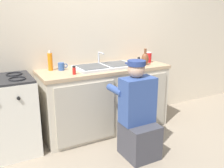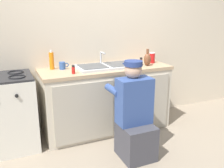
{
  "view_description": "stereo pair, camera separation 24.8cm",
  "coord_description": "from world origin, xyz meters",
  "px_view_note": "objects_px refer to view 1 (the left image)",
  "views": [
    {
      "loc": [
        -1.47,
        -2.61,
        1.6
      ],
      "look_at": [
        0.0,
        0.1,
        0.71
      ],
      "focal_mm": 40.0,
      "sensor_mm": 36.0,
      "label": 1
    },
    {
      "loc": [
        -1.25,
        -2.72,
        1.6
      ],
      "look_at": [
        0.0,
        0.1,
        0.71
      ],
      "focal_mm": 40.0,
      "sensor_mm": 36.0,
      "label": 2
    }
  ],
  "objects_px": {
    "spice_bottle_red": "(74,70)",
    "stove_range": "(7,116)",
    "sink_double_basin": "(105,66)",
    "vase_decorative": "(145,59)",
    "coffee_mug": "(61,66)",
    "soda_cup_red": "(149,57)",
    "spice_bottle_pepper": "(139,61)",
    "soap_bottle_orange": "(50,62)",
    "plumber_person": "(138,118)"
  },
  "relations": [
    {
      "from": "sink_double_basin",
      "to": "stove_range",
      "type": "distance_m",
      "value": 1.35
    },
    {
      "from": "stove_range",
      "to": "plumber_person",
      "type": "height_order",
      "value": "plumber_person"
    },
    {
      "from": "plumber_person",
      "to": "spice_bottle_red",
      "type": "relative_size",
      "value": 10.52
    },
    {
      "from": "spice_bottle_red",
      "to": "stove_range",
      "type": "bearing_deg",
      "value": 167.59
    },
    {
      "from": "stove_range",
      "to": "spice_bottle_red",
      "type": "distance_m",
      "value": 0.93
    },
    {
      "from": "sink_double_basin",
      "to": "vase_decorative",
      "type": "distance_m",
      "value": 0.58
    },
    {
      "from": "vase_decorative",
      "to": "coffee_mug",
      "type": "bearing_deg",
      "value": 167.93
    },
    {
      "from": "coffee_mug",
      "to": "vase_decorative",
      "type": "distance_m",
      "value": 1.15
    },
    {
      "from": "vase_decorative",
      "to": "soap_bottle_orange",
      "type": "distance_m",
      "value": 1.28
    },
    {
      "from": "sink_double_basin",
      "to": "spice_bottle_red",
      "type": "height_order",
      "value": "sink_double_basin"
    },
    {
      "from": "stove_range",
      "to": "soda_cup_red",
      "type": "distance_m",
      "value": 2.07
    },
    {
      "from": "plumber_person",
      "to": "coffee_mug",
      "type": "distance_m",
      "value": 1.17
    },
    {
      "from": "spice_bottle_red",
      "to": "spice_bottle_pepper",
      "type": "bearing_deg",
      "value": 7.14
    },
    {
      "from": "soda_cup_red",
      "to": "vase_decorative",
      "type": "bearing_deg",
      "value": -140.33
    },
    {
      "from": "stove_range",
      "to": "coffee_mug",
      "type": "distance_m",
      "value": 0.87
    },
    {
      "from": "vase_decorative",
      "to": "soap_bottle_orange",
      "type": "height_order",
      "value": "soap_bottle_orange"
    },
    {
      "from": "coffee_mug",
      "to": "soap_bottle_orange",
      "type": "relative_size",
      "value": 0.5
    },
    {
      "from": "plumber_person",
      "to": "soda_cup_red",
      "type": "height_order",
      "value": "plumber_person"
    },
    {
      "from": "spice_bottle_pepper",
      "to": "soap_bottle_orange",
      "type": "distance_m",
      "value": 1.22
    },
    {
      "from": "coffee_mug",
      "to": "soap_bottle_orange",
      "type": "xyz_separation_m",
      "value": [
        -0.13,
        0.05,
        0.07
      ]
    },
    {
      "from": "spice_bottle_red",
      "to": "soap_bottle_orange",
      "type": "xyz_separation_m",
      "value": [
        -0.19,
        0.35,
        0.06
      ]
    },
    {
      "from": "vase_decorative",
      "to": "plumber_person",
      "type": "bearing_deg",
      "value": -129.73
    },
    {
      "from": "soda_cup_red",
      "to": "plumber_person",
      "type": "bearing_deg",
      "value": -131.85
    },
    {
      "from": "stove_range",
      "to": "soda_cup_red",
      "type": "xyz_separation_m",
      "value": [
        2.0,
        0.02,
        0.51
      ]
    },
    {
      "from": "coffee_mug",
      "to": "plumber_person",
      "type": "bearing_deg",
      "value": -56.87
    },
    {
      "from": "spice_bottle_pepper",
      "to": "soap_bottle_orange",
      "type": "relative_size",
      "value": 0.42
    },
    {
      "from": "soda_cup_red",
      "to": "coffee_mug",
      "type": "bearing_deg",
      "value": 175.36
    },
    {
      "from": "stove_range",
      "to": "spice_bottle_pepper",
      "type": "height_order",
      "value": "spice_bottle_pepper"
    },
    {
      "from": "spice_bottle_pepper",
      "to": "spice_bottle_red",
      "type": "height_order",
      "value": "same"
    },
    {
      "from": "spice_bottle_pepper",
      "to": "vase_decorative",
      "type": "bearing_deg",
      "value": -51.78
    },
    {
      "from": "spice_bottle_red",
      "to": "soap_bottle_orange",
      "type": "height_order",
      "value": "soap_bottle_orange"
    },
    {
      "from": "stove_range",
      "to": "spice_bottle_red",
      "type": "xyz_separation_m",
      "value": [
        0.78,
        -0.17,
        0.49
      ]
    },
    {
      "from": "plumber_person",
      "to": "spice_bottle_red",
      "type": "xyz_separation_m",
      "value": [
        -0.52,
        0.6,
        0.48
      ]
    },
    {
      "from": "spice_bottle_pepper",
      "to": "soda_cup_red",
      "type": "bearing_deg",
      "value": 16.16
    },
    {
      "from": "spice_bottle_pepper",
      "to": "soap_bottle_orange",
      "type": "height_order",
      "value": "soap_bottle_orange"
    },
    {
      "from": "stove_range",
      "to": "spice_bottle_pepper",
      "type": "bearing_deg",
      "value": -1.45
    },
    {
      "from": "soap_bottle_orange",
      "to": "soda_cup_red",
      "type": "distance_m",
      "value": 1.42
    },
    {
      "from": "vase_decorative",
      "to": "soda_cup_red",
      "type": "xyz_separation_m",
      "value": [
        0.16,
        0.14,
        -0.01
      ]
    },
    {
      "from": "vase_decorative",
      "to": "soap_bottle_orange",
      "type": "bearing_deg",
      "value": 166.75
    },
    {
      "from": "sink_double_basin",
      "to": "stove_range",
      "type": "relative_size",
      "value": 0.87
    },
    {
      "from": "vase_decorative",
      "to": "soda_cup_red",
      "type": "bearing_deg",
      "value": 39.67
    },
    {
      "from": "spice_bottle_pepper",
      "to": "coffee_mug",
      "type": "distance_m",
      "value": 1.08
    },
    {
      "from": "plumber_person",
      "to": "sink_double_basin",
      "type": "bearing_deg",
      "value": 91.97
    },
    {
      "from": "spice_bottle_red",
      "to": "vase_decorative",
      "type": "xyz_separation_m",
      "value": [
        1.06,
        0.05,
        0.04
      ]
    },
    {
      "from": "coffee_mug",
      "to": "soda_cup_red",
      "type": "distance_m",
      "value": 1.29
    },
    {
      "from": "stove_range",
      "to": "vase_decorative",
      "type": "xyz_separation_m",
      "value": [
        1.84,
        -0.12,
        0.53
      ]
    },
    {
      "from": "soap_bottle_orange",
      "to": "soda_cup_red",
      "type": "bearing_deg",
      "value": -6.39
    },
    {
      "from": "stove_range",
      "to": "vase_decorative",
      "type": "relative_size",
      "value": 3.99
    },
    {
      "from": "sink_double_basin",
      "to": "vase_decorative",
      "type": "relative_size",
      "value": 3.48
    },
    {
      "from": "vase_decorative",
      "to": "soda_cup_red",
      "type": "relative_size",
      "value": 1.51
    }
  ]
}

